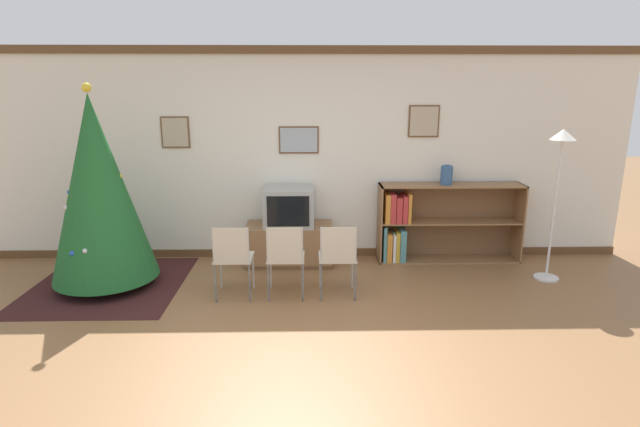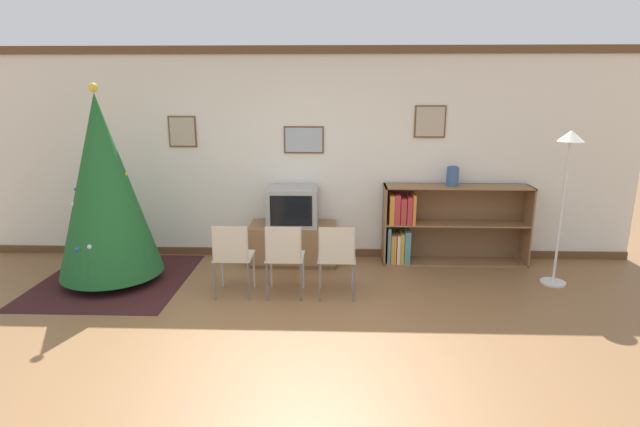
# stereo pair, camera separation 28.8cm
# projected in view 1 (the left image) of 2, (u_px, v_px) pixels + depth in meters

# --- Properties ---
(ground_plane) EXTENTS (24.00, 24.00, 0.00)m
(ground_plane) POSITION_uv_depth(u_px,v_px,m) (293.00, 356.00, 4.22)
(ground_plane) COLOR brown
(wall_back) EXTENTS (8.55, 0.11, 2.70)m
(wall_back) POSITION_uv_depth(u_px,v_px,m) (298.00, 155.00, 6.43)
(wall_back) COLOR silver
(wall_back) RESTS_ON ground_plane
(area_rug) EXTENTS (1.67, 1.81, 0.01)m
(area_rug) POSITION_uv_depth(u_px,v_px,m) (109.00, 285.00, 5.73)
(area_rug) COLOR #381919
(area_rug) RESTS_ON ground_plane
(christmas_tree) EXTENTS (1.15, 1.15, 2.25)m
(christmas_tree) POSITION_uv_depth(u_px,v_px,m) (98.00, 189.00, 5.45)
(christmas_tree) COLOR maroon
(christmas_tree) RESTS_ON area_rug
(tv_console) EXTENTS (1.10, 0.53, 0.52)m
(tv_console) POSITION_uv_depth(u_px,v_px,m) (290.00, 244.00, 6.38)
(tv_console) COLOR brown
(tv_console) RESTS_ON ground_plane
(television) EXTENTS (0.62, 0.51, 0.48)m
(television) POSITION_uv_depth(u_px,v_px,m) (289.00, 206.00, 6.25)
(television) COLOR #9E9E99
(television) RESTS_ON tv_console
(folding_chair_left) EXTENTS (0.40, 0.40, 0.82)m
(folding_chair_left) POSITION_uv_depth(u_px,v_px,m) (233.00, 257.00, 5.26)
(folding_chair_left) COLOR #BCB29E
(folding_chair_left) RESTS_ON ground_plane
(folding_chair_center) EXTENTS (0.40, 0.40, 0.82)m
(folding_chair_center) POSITION_uv_depth(u_px,v_px,m) (285.00, 256.00, 5.27)
(folding_chair_center) COLOR #BCB29E
(folding_chair_center) RESTS_ON ground_plane
(folding_chair_right) EXTENTS (0.40, 0.40, 0.82)m
(folding_chair_right) POSITION_uv_depth(u_px,v_px,m) (338.00, 256.00, 5.28)
(folding_chair_right) COLOR #BCB29E
(folding_chair_right) RESTS_ON ground_plane
(bookshelf) EXTENTS (1.83, 0.36, 1.01)m
(bookshelf) POSITION_uv_depth(u_px,v_px,m) (426.00, 223.00, 6.45)
(bookshelf) COLOR olive
(bookshelf) RESTS_ON ground_plane
(vase) EXTENTS (0.15, 0.15, 0.25)m
(vase) POSITION_uv_depth(u_px,v_px,m) (447.00, 175.00, 6.29)
(vase) COLOR #335684
(vase) RESTS_ON bookshelf
(standing_lamp) EXTENTS (0.28, 0.28, 1.76)m
(standing_lamp) POSITION_uv_depth(u_px,v_px,m) (559.00, 166.00, 5.59)
(standing_lamp) COLOR silver
(standing_lamp) RESTS_ON ground_plane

